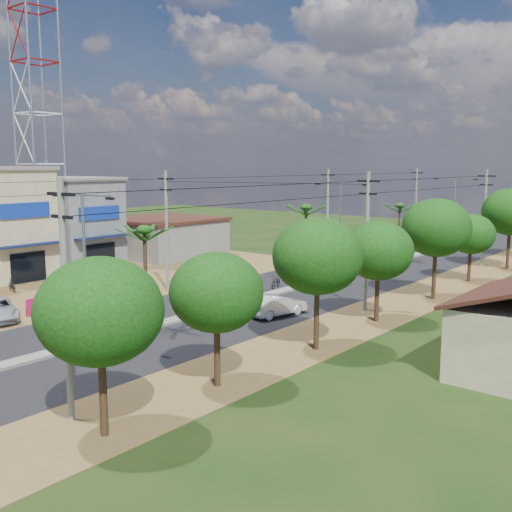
% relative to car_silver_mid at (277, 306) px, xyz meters
% --- Properties ---
extents(ground, '(160.00, 160.00, 0.00)m').
position_rel_car_silver_mid_xyz_m(ground, '(-3.97, -11.21, -0.66)').
color(ground, black).
rests_on(ground, ground).
extents(road, '(12.00, 110.00, 0.04)m').
position_rel_car_silver_mid_xyz_m(road, '(-3.97, 3.79, -0.64)').
color(road, black).
rests_on(road, ground).
extents(median, '(1.00, 90.00, 0.18)m').
position_rel_car_silver_mid_xyz_m(median, '(-3.97, 6.79, -0.57)').
color(median, '#605E56').
rests_on(median, ground).
extents(dirt_lot_west, '(18.00, 46.00, 0.04)m').
position_rel_car_silver_mid_xyz_m(dirt_lot_west, '(-18.97, -3.21, -0.64)').
color(dirt_lot_west, brown).
rests_on(dirt_lot_west, ground).
extents(dirt_shoulder_east, '(5.00, 90.00, 0.03)m').
position_rel_car_silver_mid_xyz_m(dirt_shoulder_east, '(4.53, 3.79, -0.64)').
color(dirt_shoulder_east, brown).
rests_on(dirt_shoulder_east, ground).
extents(shophouse_cream, '(9.00, 6.40, 9.30)m').
position_rel_car_silver_mid_xyz_m(shophouse_cream, '(-25.96, -4.21, 4.01)').
color(shophouse_cream, tan).
rests_on(shophouse_cream, ground).
extents(shophouse_grey, '(9.00, 6.40, 8.30)m').
position_rel_car_silver_mid_xyz_m(shophouse_grey, '(-25.95, 2.79, 3.51)').
color(shophouse_grey, '#53575C').
rests_on(shophouse_grey, ground).
extents(low_shed, '(10.40, 10.40, 3.95)m').
position_rel_car_silver_mid_xyz_m(low_shed, '(-24.97, 12.79, 1.31)').
color(low_shed, '#605E56').
rests_on(low_shed, ground).
extents(telecom_tower, '(3.80, 3.80, 43.00)m').
position_rel_car_silver_mid_xyz_m(telecom_tower, '(-30.97, 2.79, 18.46)').
color(telecom_tower, gray).
rests_on(telecom_tower, ground).
extents(tree_east_a, '(4.40, 4.40, 6.37)m').
position_rel_car_silver_mid_xyz_m(tree_east_a, '(5.53, -17.21, 3.83)').
color(tree_east_a, black).
rests_on(tree_east_a, ground).
extents(tree_east_b, '(4.00, 4.00, 5.83)m').
position_rel_car_silver_mid_xyz_m(tree_east_b, '(5.33, -11.21, 3.46)').
color(tree_east_b, black).
rests_on(tree_east_b, ground).
extents(tree_east_c, '(4.60, 4.60, 6.83)m').
position_rel_car_silver_mid_xyz_m(tree_east_c, '(5.73, -4.21, 4.21)').
color(tree_east_c, black).
rests_on(tree_east_c, ground).
extents(tree_east_d, '(4.20, 4.20, 6.13)m').
position_rel_car_silver_mid_xyz_m(tree_east_d, '(5.43, 2.79, 3.68)').
color(tree_east_d, black).
rests_on(tree_east_d, ground).
extents(tree_east_e, '(4.80, 4.80, 7.14)m').
position_rel_car_silver_mid_xyz_m(tree_east_e, '(5.63, 10.79, 4.43)').
color(tree_east_e, black).
rests_on(tree_east_e, ground).
extents(tree_east_f, '(3.80, 3.80, 5.52)m').
position_rel_car_silver_mid_xyz_m(tree_east_f, '(5.23, 18.79, 3.23)').
color(tree_east_f, black).
rests_on(tree_east_f, ground).
extents(tree_east_g, '(5.00, 5.00, 7.38)m').
position_rel_car_silver_mid_xyz_m(tree_east_g, '(5.83, 26.79, 4.58)').
color(tree_east_g, black).
rests_on(tree_east_g, ground).
extents(palm_median_near, '(2.00, 2.00, 6.15)m').
position_rel_car_silver_mid_xyz_m(palm_median_near, '(-3.97, -7.21, 4.88)').
color(palm_median_near, black).
rests_on(palm_median_near, ground).
extents(palm_median_mid, '(2.00, 2.00, 6.55)m').
position_rel_car_silver_mid_xyz_m(palm_median_mid, '(-3.97, 8.79, 5.24)').
color(palm_median_mid, black).
rests_on(palm_median_mid, ground).
extents(palm_median_far, '(2.00, 2.00, 5.85)m').
position_rel_car_silver_mid_xyz_m(palm_median_far, '(-3.97, 24.79, 4.61)').
color(palm_median_far, black).
rests_on(palm_median_far, ground).
extents(streetlight_near, '(5.10, 0.18, 8.00)m').
position_rel_car_silver_mid_xyz_m(streetlight_near, '(-3.97, -11.21, 4.13)').
color(streetlight_near, gray).
rests_on(streetlight_near, ground).
extents(streetlight_mid, '(5.10, 0.18, 8.00)m').
position_rel_car_silver_mid_xyz_m(streetlight_mid, '(-3.97, 13.79, 4.13)').
color(streetlight_mid, gray).
rests_on(streetlight_mid, ground).
extents(streetlight_far, '(5.10, 0.18, 8.00)m').
position_rel_car_silver_mid_xyz_m(streetlight_far, '(-3.97, 38.79, 4.13)').
color(streetlight_far, gray).
rests_on(streetlight_far, ground).
extents(utility_pole_w_b, '(1.60, 0.24, 9.00)m').
position_rel_car_silver_mid_xyz_m(utility_pole_w_b, '(-10.97, 0.79, 4.10)').
color(utility_pole_w_b, '#605E56').
rests_on(utility_pole_w_b, ground).
extents(utility_pole_w_c, '(1.60, 0.24, 9.00)m').
position_rel_car_silver_mid_xyz_m(utility_pole_w_c, '(-10.97, 22.79, 4.10)').
color(utility_pole_w_c, '#605E56').
rests_on(utility_pole_w_c, ground).
extents(utility_pole_w_d, '(1.60, 0.24, 9.00)m').
position_rel_car_silver_mid_xyz_m(utility_pole_w_d, '(-10.97, 43.79, 4.10)').
color(utility_pole_w_d, '#605E56').
rests_on(utility_pole_w_d, ground).
extents(utility_pole_e_a, '(1.60, 0.24, 9.00)m').
position_rel_car_silver_mid_xyz_m(utility_pole_e_a, '(3.53, -17.21, 4.10)').
color(utility_pole_e_a, '#605E56').
rests_on(utility_pole_e_a, ground).
extents(utility_pole_e_b, '(1.60, 0.24, 9.00)m').
position_rel_car_silver_mid_xyz_m(utility_pole_e_b, '(3.53, 4.79, 4.10)').
color(utility_pole_e_b, '#605E56').
rests_on(utility_pole_e_b, ground).
extents(utility_pole_e_c, '(1.60, 0.24, 9.00)m').
position_rel_car_silver_mid_xyz_m(utility_pole_e_c, '(3.53, 26.79, 4.10)').
color(utility_pole_e_c, '#605E56').
rests_on(utility_pole_e_c, ground).
extents(car_silver_mid, '(2.16, 4.18, 1.31)m').
position_rel_car_silver_mid_xyz_m(car_silver_mid, '(0.00, 0.00, 0.00)').
color(car_silver_mid, '#ABADB4').
rests_on(car_silver_mid, ground).
extents(car_white_far, '(3.57, 5.33, 1.43)m').
position_rel_car_silver_mid_xyz_m(car_white_far, '(-6.13, 12.81, 0.06)').
color(car_white_far, '#B8B8B3').
rests_on(car_white_far, ground).
extents(car_parked_dark, '(3.67, 1.51, 1.24)m').
position_rel_car_silver_mid_xyz_m(car_parked_dark, '(-14.70, -1.39, -0.03)').
color(car_parked_dark, black).
rests_on(car_parked_dark, ground).
extents(moto_rider_west_a, '(1.30, 2.06, 1.02)m').
position_rel_car_silver_mid_xyz_m(moto_rider_west_a, '(-5.22, 6.65, -0.15)').
color(moto_rider_west_a, black).
rests_on(moto_rider_west_a, ground).
extents(moto_rider_west_b, '(0.98, 1.81, 1.04)m').
position_rel_car_silver_mid_xyz_m(moto_rider_west_b, '(-8.97, 19.08, -0.13)').
color(moto_rider_west_b, black).
rests_on(moto_rider_west_b, ground).
extents(roadside_sign, '(0.40, 1.34, 1.13)m').
position_rel_car_silver_mid_xyz_m(roadside_sign, '(-11.97, -9.55, -0.10)').
color(roadside_sign, '#B6104E').
rests_on(roadside_sign, ground).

